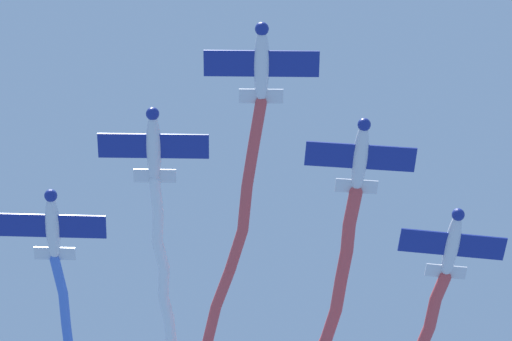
# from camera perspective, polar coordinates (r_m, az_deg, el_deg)

# --- Properties ---
(airplane_lead) EXTENTS (7.95, 6.06, 1.96)m
(airplane_lead) POSITION_cam_1_polar(r_m,az_deg,el_deg) (68.80, 0.31, 5.99)
(airplane_lead) COLOR silver
(smoke_trail_lead) EXTENTS (2.34, 26.59, 2.05)m
(smoke_trail_lead) POSITION_cam_1_polar(r_m,az_deg,el_deg) (74.80, -1.79, -5.42)
(smoke_trail_lead) COLOR #DB4C4C
(airplane_left_wing) EXTENTS (7.95, 6.03, 1.96)m
(airplane_left_wing) POSITION_cam_1_polar(r_m,az_deg,el_deg) (71.71, 5.83, 0.79)
(airplane_left_wing) COLOR silver
(smoke_trail_left_wing) EXTENTS (3.56, 17.43, 3.50)m
(smoke_trail_left_wing) POSITION_cam_1_polar(r_m,az_deg,el_deg) (77.90, 4.63, -6.23)
(smoke_trail_left_wing) COLOR #DB4C4C
(airplane_right_wing) EXTENTS (7.95, 6.06, 1.96)m
(airplane_right_wing) POSITION_cam_1_polar(r_m,az_deg,el_deg) (71.69, -5.73, 1.39)
(airplane_right_wing) COLOR silver
(smoke_trail_right_wing) EXTENTS (7.57, 19.19, 2.24)m
(smoke_trail_right_wing) POSITION_cam_1_polar(r_m,az_deg,el_deg) (76.91, -4.96, -7.47)
(smoke_trail_right_wing) COLOR white
(airplane_slot) EXTENTS (7.94, 5.99, 1.96)m
(airplane_slot) POSITION_cam_1_polar(r_m,az_deg,el_deg) (75.50, 10.86, -4.04)
(airplane_slot) COLOR silver
(airplane_trail) EXTENTS (7.95, 6.05, 1.96)m
(airplane_trail) POSITION_cam_1_polar(r_m,az_deg,el_deg) (75.21, -11.26, -3.02)
(airplane_trail) COLOR silver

